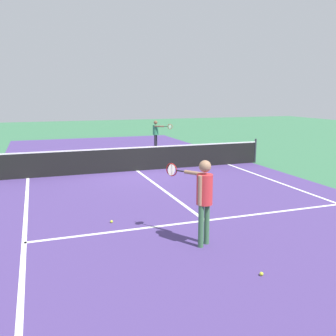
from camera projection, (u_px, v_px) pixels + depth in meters
The scene contains 11 objects.
ground_plane at pixel (137, 171), 14.97m from camera, with size 60.00×60.00×0.00m, color #38724C.
court_surface_inbounds at pixel (137, 171), 14.97m from camera, with size 10.62×24.40×0.00m, color #4C387A.
line_sideline_left at pixel (25, 235), 8.13m from camera, with size 0.10×11.89×0.01m, color white.
line_sideline_right at pixel (327, 200), 10.83m from camera, with size 0.10×11.89×0.01m, color white.
line_service_near at pixel (205, 221), 9.06m from camera, with size 8.22×0.10×0.01m, color white.
line_center_service at pixel (163, 189), 12.02m from camera, with size 0.10×6.40×0.01m, color white.
net at pixel (137, 159), 14.88m from camera, with size 10.99×0.09×1.07m.
player_near at pixel (203, 193), 7.39m from camera, with size 0.65×1.16×1.75m.
player_far at pixel (156, 131), 20.98m from camera, with size 0.92×0.91×1.56m.
tennis_ball_by_baseline at pixel (261, 274), 6.31m from camera, with size 0.07×0.07×0.07m, color #CCE033.
tennis_ball_mid_court at pixel (112, 222), 8.90m from camera, with size 0.07×0.07×0.07m, color #CCE033.
Camera 1 is at (-3.74, -14.24, 3.01)m, focal length 39.99 mm.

